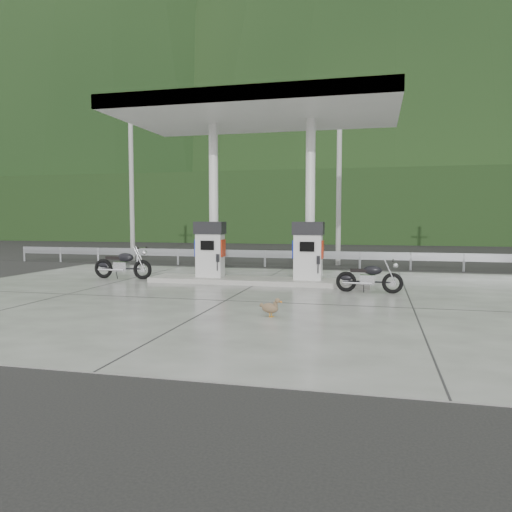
% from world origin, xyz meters
% --- Properties ---
extents(ground, '(160.00, 160.00, 0.00)m').
position_xyz_m(ground, '(0.00, 0.00, 0.00)').
color(ground, black).
rests_on(ground, ground).
extents(forecourt_apron, '(18.00, 14.00, 0.02)m').
position_xyz_m(forecourt_apron, '(0.00, 0.00, 0.01)').
color(forecourt_apron, slate).
rests_on(forecourt_apron, ground).
extents(pump_island, '(7.00, 1.40, 0.15)m').
position_xyz_m(pump_island, '(0.00, 2.50, 0.10)').
color(pump_island, gray).
rests_on(pump_island, forecourt_apron).
extents(gas_pump_left, '(0.95, 0.55, 1.80)m').
position_xyz_m(gas_pump_left, '(-1.60, 2.50, 1.07)').
color(gas_pump_left, silver).
rests_on(gas_pump_left, pump_island).
extents(gas_pump_right, '(0.95, 0.55, 1.80)m').
position_xyz_m(gas_pump_right, '(1.60, 2.50, 1.07)').
color(gas_pump_right, silver).
rests_on(gas_pump_right, pump_island).
extents(canopy_column_left, '(0.30, 0.30, 5.00)m').
position_xyz_m(canopy_column_left, '(-1.60, 2.90, 2.67)').
color(canopy_column_left, silver).
rests_on(canopy_column_left, pump_island).
extents(canopy_column_right, '(0.30, 0.30, 5.00)m').
position_xyz_m(canopy_column_right, '(1.60, 2.90, 2.67)').
color(canopy_column_right, silver).
rests_on(canopy_column_right, pump_island).
extents(canopy_roof, '(8.50, 5.00, 0.40)m').
position_xyz_m(canopy_roof, '(0.00, 2.50, 5.37)').
color(canopy_roof, white).
rests_on(canopy_roof, canopy_column_left).
extents(guardrail, '(26.00, 0.16, 1.42)m').
position_xyz_m(guardrail, '(0.00, 8.00, 0.71)').
color(guardrail, '#93969A').
rests_on(guardrail, ground).
extents(road, '(60.00, 7.00, 0.01)m').
position_xyz_m(road, '(0.00, 11.50, 0.00)').
color(road, black).
rests_on(road, ground).
extents(utility_pole_a, '(0.22, 0.22, 8.00)m').
position_xyz_m(utility_pole_a, '(-8.00, 9.50, 4.00)').
color(utility_pole_a, gray).
rests_on(utility_pole_a, ground).
extents(utility_pole_b, '(0.22, 0.22, 8.00)m').
position_xyz_m(utility_pole_b, '(2.00, 9.50, 4.00)').
color(utility_pole_b, gray).
rests_on(utility_pole_b, ground).
extents(tree_band, '(80.00, 6.00, 6.00)m').
position_xyz_m(tree_band, '(0.00, 30.00, 3.00)').
color(tree_band, black).
rests_on(tree_band, ground).
extents(forested_hills, '(100.00, 40.00, 140.00)m').
position_xyz_m(forested_hills, '(0.00, 60.00, 0.00)').
color(forested_hills, black).
rests_on(forested_hills, ground).
extents(motorcycle_left, '(2.01, 0.66, 0.95)m').
position_xyz_m(motorcycle_left, '(-4.77, 2.55, 0.49)').
color(motorcycle_left, black).
rests_on(motorcycle_left, forecourt_apron).
extents(motorcycle_right, '(1.73, 0.62, 0.81)m').
position_xyz_m(motorcycle_right, '(3.47, 1.27, 0.43)').
color(motorcycle_right, black).
rests_on(motorcycle_right, forecourt_apron).
extents(duck, '(0.50, 0.33, 0.35)m').
position_xyz_m(duck, '(1.51, -2.75, 0.20)').
color(duck, brown).
rests_on(duck, forecourt_apron).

